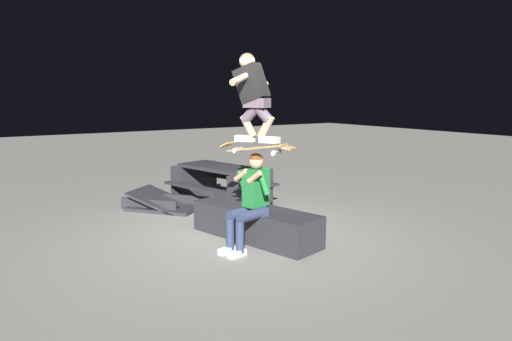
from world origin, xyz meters
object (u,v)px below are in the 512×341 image
(person_sitting_on_ledge, at_px, (251,197))
(kicker_ramp, at_px, (166,205))
(ledge_box_main, at_px, (255,223))
(skater_airborne, at_px, (253,94))
(picnic_table_back, at_px, (221,179))
(skateboard, at_px, (257,148))

(person_sitting_on_ledge, xyz_separation_m, kicker_ramp, (2.70, 0.09, -0.64))
(ledge_box_main, xyz_separation_m, kicker_ramp, (2.37, 0.38, -0.15))
(person_sitting_on_ledge, bearing_deg, ledge_box_main, -41.40)
(skater_airborne, xyz_separation_m, kicker_ramp, (2.76, 0.10, -1.99))
(kicker_ramp, relative_size, picnic_table_back, 0.76)
(person_sitting_on_ledge, height_order, kicker_ramp, person_sitting_on_ledge)
(ledge_box_main, height_order, skater_airborne, skater_airborne)
(person_sitting_on_ledge, distance_m, skateboard, 0.67)
(picnic_table_back, bearing_deg, kicker_ramp, 68.65)
(skateboard, distance_m, kicker_ramp, 3.10)
(person_sitting_on_ledge, relative_size, skateboard, 1.29)
(ledge_box_main, distance_m, picnic_table_back, 2.10)
(skateboard, height_order, kicker_ramp, skateboard)
(picnic_table_back, bearing_deg, skater_airborne, 160.46)
(skateboard, height_order, skater_airborne, skater_airborne)
(skater_airborne, bearing_deg, picnic_table_back, -19.54)
(person_sitting_on_ledge, height_order, picnic_table_back, person_sitting_on_ledge)
(ledge_box_main, height_order, skateboard, skateboard)
(person_sitting_on_ledge, distance_m, kicker_ramp, 2.78)
(skateboard, bearing_deg, picnic_table_back, -18.61)
(person_sitting_on_ledge, distance_m, skater_airborne, 1.35)
(skateboard, relative_size, kicker_ramp, 0.67)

